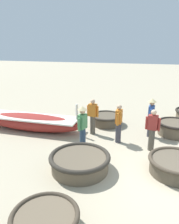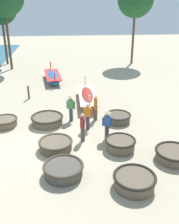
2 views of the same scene
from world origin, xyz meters
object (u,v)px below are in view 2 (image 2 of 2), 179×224
object	(u,v)px
long_boat_ochre_hull	(87,98)
tree_center	(1,9)
coracle_center	(174,154)
fisherman_standing_right	(88,116)
fisherman_by_coracle	(107,123)
fisherman_standing_left	(83,127)
coracle_weathered	(5,122)
coracle_beside_post	(120,144)
mooring_post_inland	(28,93)
coracle_front_right	(63,169)
coracle_nearest	(47,120)
long_boat_blue_hull	(53,77)
fisherman_hauling	(71,106)
coracle_far_left	(56,145)
coracle_far_right	(134,181)
coracle_tilted	(118,117)
fisherman_with_hat	(96,107)

from	to	relation	value
long_boat_ochre_hull	tree_center	bearing A→B (deg)	123.19
coracle_center	fisherman_standing_right	size ratio (longest dim) A/B	1.12
fisherman_by_coracle	fisherman_standing_left	bearing A→B (deg)	-177.39
tree_center	coracle_weathered	bearing A→B (deg)	-79.11
coracle_center	coracle_beside_post	bearing A→B (deg)	155.06
mooring_post_inland	tree_center	bearing A→B (deg)	108.77
coracle_front_right	coracle_beside_post	size ratio (longest dim) A/B	1.14
coracle_nearest	fisherman_by_coracle	world-z (taller)	fisherman_by_coracle
long_boat_blue_hull	fisherman_hauling	xyz separation A→B (m)	(1.49, -8.23, 0.59)
coracle_front_right	coracle_far_left	xyz separation A→B (m)	(-0.40, 2.07, -0.01)
coracle_far_left	tree_center	size ratio (longest dim) A/B	0.23
coracle_far_right	long_boat_ochre_hull	distance (m)	9.16
coracle_nearest	fisherman_standing_left	xyz separation A→B (m)	(1.99, -2.13, 0.55)
fisherman_standing_right	mooring_post_inland	bearing A→B (deg)	127.86
coracle_far_left	coracle_beside_post	xyz separation A→B (m)	(3.19, -0.24, 0.04)
coracle_beside_post	long_boat_ochre_hull	bearing A→B (deg)	100.75
coracle_tilted	tree_center	distance (m)	19.00
coracle_front_right	coracle_center	distance (m)	5.15
coracle_center	coracle_far_right	bearing A→B (deg)	-142.55
coracle_center	tree_center	world-z (taller)	tree_center
coracle_weathered	fisherman_hauling	distance (m)	3.95
coracle_nearest	fisherman_standing_right	world-z (taller)	fisherman_standing_right
long_boat_blue_hull	fisherman_by_coracle	distance (m)	11.17
coracle_tilted	long_boat_blue_hull	distance (m)	9.60
coracle_far_right	mooring_post_inland	distance (m)	11.57
coracle_beside_post	coracle_nearest	bearing A→B (deg)	140.50
fisherman_hauling	fisherman_standing_left	world-z (taller)	fisherman_hauling
fisherman_standing_right	tree_center	size ratio (longest dim) A/B	0.21
mooring_post_inland	tree_center	world-z (taller)	tree_center
coracle_tilted	coracle_beside_post	distance (m)	3.15
coracle_far_right	fisherman_standing_right	world-z (taller)	fisherman_standing_right
coracle_weathered	tree_center	size ratio (longest dim) A/B	0.20
coracle_far_left	coracle_weathered	size ratio (longest dim) A/B	1.17
coracle_nearest	fisherman_by_coracle	size ratio (longest dim) A/B	1.14
coracle_far_right	coracle_far_left	size ratio (longest dim) A/B	1.02
coracle_weathered	mooring_post_inland	size ratio (longest dim) A/B	1.45
coracle_center	coracle_beside_post	distance (m)	2.55
coracle_beside_post	fisherman_by_coracle	size ratio (longest dim) A/B	0.92
fisherman_hauling	coracle_far_right	bearing A→B (deg)	-69.04
coracle_beside_post	coracle_front_right	bearing A→B (deg)	-146.75
coracle_beside_post	fisherman_hauling	size ratio (longest dim) A/B	0.92
coracle_far_right	tree_center	xyz separation A→B (m)	(-9.25, 21.35, 5.42)
fisherman_by_coracle	fisherman_with_hat	bearing A→B (deg)	98.40
coracle_far_left	fisherman_standing_right	distance (m)	2.73
coracle_tilted	coracle_center	bearing A→B (deg)	-66.18
coracle_nearest	long_boat_ochre_hull	xyz separation A→B (m)	(2.60, 3.14, 0.11)
coracle_tilted	coracle_front_right	size ratio (longest dim) A/B	0.89
coracle_far_right	coracle_tilted	bearing A→B (deg)	85.94
coracle_far_right	fisherman_by_coracle	bearing A→B (deg)	98.21
fisherman_standing_right	tree_center	distance (m)	18.67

